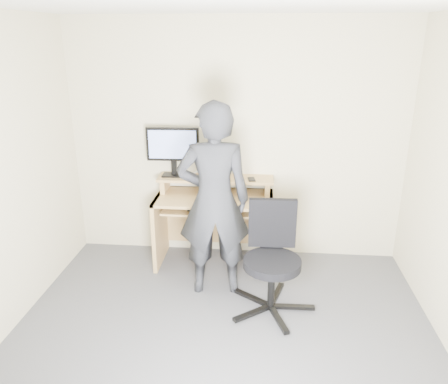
% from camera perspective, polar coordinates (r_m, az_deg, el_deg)
% --- Properties ---
extents(ground, '(3.50, 3.50, 0.00)m').
position_cam_1_polar(ground, '(3.56, -0.57, -20.55)').
color(ground, '#57575C').
rests_on(ground, ground).
extents(back_wall, '(3.50, 0.02, 2.50)m').
position_cam_1_polar(back_wall, '(4.58, 1.58, 6.48)').
color(back_wall, beige).
rests_on(back_wall, ground).
extents(desk, '(1.20, 0.60, 0.91)m').
position_cam_1_polar(desk, '(4.61, -1.17, -2.64)').
color(desk, tan).
rests_on(desk, ground).
extents(monitor, '(0.54, 0.15, 0.52)m').
position_cam_1_polar(monitor, '(4.54, -6.69, 5.82)').
color(monitor, black).
rests_on(monitor, desk).
extents(external_drive, '(0.11, 0.15, 0.20)m').
position_cam_1_polar(external_drive, '(4.55, -0.61, 3.25)').
color(external_drive, black).
rests_on(external_drive, desk).
extents(travel_mug, '(0.09, 0.09, 0.19)m').
position_cam_1_polar(travel_mug, '(4.52, -1.23, 3.08)').
color(travel_mug, silver).
rests_on(travel_mug, desk).
extents(smartphone, '(0.09, 0.14, 0.01)m').
position_cam_1_polar(smartphone, '(4.48, 3.61, 1.68)').
color(smartphone, black).
rests_on(smartphone, desk).
extents(charger, '(0.05, 0.04, 0.03)m').
position_cam_1_polar(charger, '(4.48, -4.51, 1.83)').
color(charger, black).
rests_on(charger, desk).
extents(headphones, '(0.17, 0.17, 0.06)m').
position_cam_1_polar(headphones, '(4.62, -3.13, 2.29)').
color(headphones, silver).
rests_on(headphones, desk).
extents(keyboard, '(0.46, 0.19, 0.03)m').
position_cam_1_polar(keyboard, '(4.41, -1.69, -2.04)').
color(keyboard, black).
rests_on(keyboard, desk).
extents(mouse, '(0.11, 0.09, 0.04)m').
position_cam_1_polar(mouse, '(4.34, 2.54, -0.97)').
color(mouse, black).
rests_on(mouse, desk).
extents(office_chair, '(0.72, 0.76, 0.95)m').
position_cam_1_polar(office_chair, '(3.84, 6.29, -8.06)').
color(office_chair, black).
rests_on(office_chair, ground).
extents(person, '(0.71, 0.52, 1.81)m').
position_cam_1_polar(person, '(3.92, -1.32, -1.19)').
color(person, black).
rests_on(person, ground).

